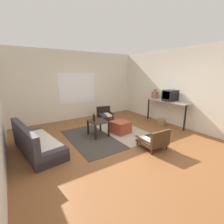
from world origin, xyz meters
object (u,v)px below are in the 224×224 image
Objects in this scene: armchair_by_window at (105,114)px; crt_television at (170,95)px; coffee_table at (98,124)px; wicker_basket at (161,122)px; clay_vase at (155,95)px; ottoman_orange at (121,127)px; console_shelf at (165,103)px; couch at (36,144)px; armchair_striped_foreground at (154,140)px; glass_bottle at (94,118)px.

armchair_by_window is 1.51× the size of crt_television.
coffee_table is at bearing -127.79° from armchair_by_window.
clay_vase is at bearing 69.30° from wicker_basket.
clay_vase is at bearing 10.11° from ottoman_orange.
crt_television is (1.87, -0.36, 0.91)m from ottoman_orange.
armchair_by_window is at bearing 133.18° from console_shelf.
wicker_basket is (-0.21, 0.12, -0.98)m from crt_television.
coffee_table is at bearing -176.88° from clay_vase.
armchair_by_window is 1.95× the size of clay_vase.
crt_television is (2.58, -0.55, 0.73)m from coffee_table.
couch is 2.46m from ottoman_orange.
armchair_by_window is at bearing 143.70° from clay_vase.
ottoman_orange reaches higher than wicker_basket.
ottoman_orange is (2.46, -0.12, -0.02)m from couch.
clay_vase is at bearing 42.66° from armchair_striped_foreground.
coffee_table is 2.74m from crt_television.
wicker_basket is (1.60, 1.10, -0.11)m from armchair_striped_foreground.
armchair_striped_foreground reaches higher than wicker_basket.
coffee_table is 2.42× the size of glass_bottle.
clay_vase is 1.24× the size of wicker_basket.
ottoman_orange is at bearing -2.79° from couch.
coffee_table is at bearing -34.09° from glass_bottle.
couch reaches higher than armchair_by_window.
glass_bottle is at bearing 168.59° from wicker_basket.
armchair_striped_foreground is (2.52, -1.46, 0.01)m from couch.
couch is 7.86× the size of glass_bottle.
clay_vase is (0.00, 0.69, -0.05)m from crt_television.
coffee_table is at bearing 167.95° from crt_television.
wicker_basket is at bearing -110.70° from clay_vase.
coffee_table is 0.89× the size of armchair_striped_foreground.
armchair_striped_foreground is at bearing -61.55° from glass_bottle.
crt_television reaches higher than ottoman_orange.
clay_vase is (2.58, 0.14, 0.68)m from coffee_table.
couch is 2.88× the size of armchair_striped_foreground.
armchair_striped_foreground is 1.29× the size of ottoman_orange.
armchair_striped_foreground is 2.23m from console_shelf.
armchair_by_window is 2.42× the size of wicker_basket.
crt_television is at bearing -12.05° from coffee_table.
couch is at bearing -175.20° from glass_bottle.
couch is at bearing -177.57° from coffee_table.
armchair_striped_foreground is (0.77, -1.53, -0.14)m from coffee_table.
armchair_by_window is at bearing 26.46° from couch.
armchair_by_window reaches higher than wicker_basket.
console_shelf reaches higher than armchair_by_window.
glass_bottle is (-0.80, 0.26, 0.38)m from ottoman_orange.
crt_television is (1.57, -1.85, 0.85)m from armchair_by_window.
ottoman_orange is 1.09× the size of crt_television.
clay_vase reaches higher than ottoman_orange.
clay_vase reaches higher than armchair_striped_foreground.
glass_bottle reaches higher than armchair_striped_foreground.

